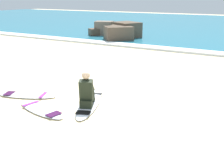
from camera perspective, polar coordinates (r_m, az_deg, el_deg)
The scene contains 8 objects.
ground_plane at distance 7.65m, azimuth -5.16°, elevation -6.56°, with size 80.00×80.00×0.00m, color beige.
sea at distance 28.84m, azimuth 21.50°, elevation 9.03°, with size 80.00×28.00×0.10m, color teal.
breaking_foam at distance 15.53m, azimuth 13.84°, elevation 4.76°, with size 80.00×0.90×0.11m, color white.
surfboard_main at distance 7.85m, azimuth -4.52°, elevation -5.67°, with size 1.36×2.40×0.08m.
surfer_seated at distance 7.45m, azimuth -5.12°, elevation -3.61°, with size 0.60×0.77×0.95m.
surfboard_spare_near at distance 8.76m, azimuth -16.72°, elevation -4.01°, with size 1.82×1.12×0.08m.
surfboard_spare_far at distance 7.61m, azimuth -14.09°, elevation -6.84°, with size 1.79×0.89×0.08m.
rock_outcrop_distant at distance 19.38m, azimuth 1.15°, elevation 8.66°, with size 4.06×3.49×1.09m.
Camera 1 is at (4.06, -5.80, 2.90)m, focal length 45.43 mm.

